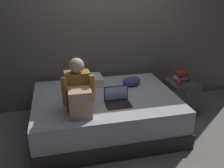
{
  "coord_description": "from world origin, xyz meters",
  "views": [
    {
      "loc": [
        -0.81,
        -2.72,
        1.98
      ],
      "look_at": [
        -0.15,
        0.1,
        0.78
      ],
      "focal_mm": 38.97,
      "sensor_mm": 36.0,
      "label": 1
    }
  ],
  "objects": [
    {
      "name": "person_sitting",
      "position": [
        -0.6,
        -0.06,
        0.78
      ],
      "size": [
        0.39,
        0.44,
        0.65
      ],
      "color": "olive",
      "rests_on": "bed"
    },
    {
      "name": "clothes_pile",
      "position": [
        0.27,
        0.6,
        0.59
      ],
      "size": [
        0.28,
        0.27,
        0.13
      ],
      "color": "gray",
      "rests_on": "bed"
    },
    {
      "name": "bed",
      "position": [
        -0.2,
        0.3,
        0.26
      ],
      "size": [
        2.0,
        1.5,
        0.53
      ],
      "color": "#332D2B",
      "rests_on": "ground_plane"
    },
    {
      "name": "pillow",
      "position": [
        -0.44,
        0.75,
        0.6
      ],
      "size": [
        0.56,
        0.36,
        0.13
      ],
      "primitive_type": "cube",
      "color": "silver",
      "rests_on": "bed"
    },
    {
      "name": "book_stack",
      "position": [
        1.1,
        0.56,
        0.61
      ],
      "size": [
        0.22,
        0.16,
        0.15
      ],
      "color": "#703D84",
      "rests_on": "nightstand"
    },
    {
      "name": "laptop",
      "position": [
        -0.1,
        0.02,
        0.59
      ],
      "size": [
        0.32,
        0.23,
        0.22
      ],
      "color": "black",
      "rests_on": "bed"
    },
    {
      "name": "mug",
      "position": [
        0.97,
        0.4,
        0.59
      ],
      "size": [
        0.08,
        0.08,
        0.09
      ],
      "primitive_type": "cylinder",
      "color": "#933833",
      "rests_on": "nightstand"
    },
    {
      "name": "ground_plane",
      "position": [
        0.0,
        0.0,
        0.0
      ],
      "size": [
        8.0,
        8.0,
        0.0
      ],
      "primitive_type": "plane",
      "color": "gray"
    },
    {
      "name": "nightstand",
      "position": [
        1.1,
        0.52,
        0.27
      ],
      "size": [
        0.44,
        0.46,
        0.54
      ],
      "color": "#474442",
      "rests_on": "ground_plane"
    },
    {
      "name": "wall_back",
      "position": [
        0.0,
        1.2,
        1.35
      ],
      "size": [
        5.6,
        0.1,
        2.7
      ],
      "primitive_type": "cube",
      "color": "slate",
      "rests_on": "ground_plane"
    }
  ]
}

